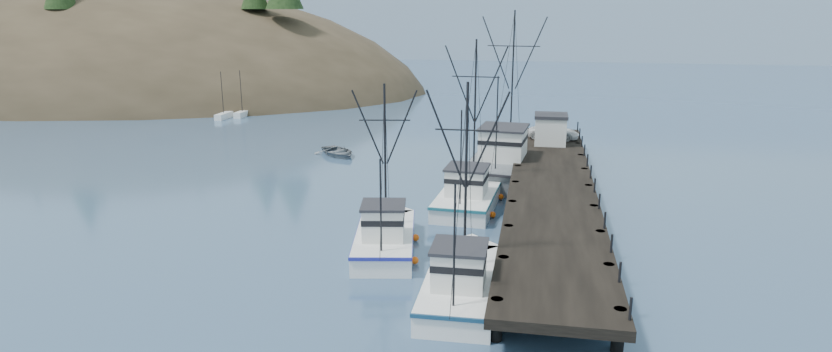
{
  "coord_description": "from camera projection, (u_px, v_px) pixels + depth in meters",
  "views": [
    {
      "loc": [
        12.77,
        -30.27,
        14.38
      ],
      "look_at": [
        4.32,
        14.31,
        2.5
      ],
      "focal_mm": 28.0,
      "sensor_mm": 36.0,
      "label": 1
    }
  ],
  "objects": [
    {
      "name": "ground",
      "position": [
        287.0,
        284.0,
        34.71
      ],
      "size": [
        400.0,
        400.0,
        0.0
      ],
      "primitive_type": "plane",
      "color": "#324E6F",
      "rests_on": "ground"
    },
    {
      "name": "pier",
      "position": [
        551.0,
        187.0,
        46.97
      ],
      "size": [
        6.0,
        44.0,
        2.0
      ],
      "color": "black",
      "rests_on": "ground"
    },
    {
      "name": "headland",
      "position": [
        72.0,
        109.0,
        124.1
      ],
      "size": [
        134.8,
        78.0,
        51.0
      ],
      "color": "#382D1E",
      "rests_on": "ground"
    },
    {
      "name": "distant_ridge",
      "position": [
        531.0,
        56.0,
        194.48
      ],
      "size": [
        360.0,
        40.0,
        26.0
      ],
      "primitive_type": "cube",
      "color": "#9EB2C6",
      "rests_on": "ground"
    },
    {
      "name": "distant_ridge_far",
      "position": [
        381.0,
        51.0,
        217.76
      ],
      "size": [
        180.0,
        25.0,
        18.0
      ],
      "primitive_type": "cube",
      "color": "silver",
      "rests_on": "ground"
    },
    {
      "name": "moored_sailboats",
      "position": [
        247.0,
        108.0,
        92.94
      ],
      "size": [
        15.09,
        20.27,
        6.35
      ],
      "color": "white",
      "rests_on": "ground"
    },
    {
      "name": "trawler_near",
      "position": [
        462.0,
        280.0,
        33.15
      ],
      "size": [
        3.73,
        10.95,
        11.18
      ],
      "color": "white",
      "rests_on": "ground"
    },
    {
      "name": "trawler_mid",
      "position": [
        385.0,
        236.0,
        39.57
      ],
      "size": [
        4.92,
        10.38,
        10.34
      ],
      "color": "white",
      "rests_on": "ground"
    },
    {
      "name": "trawler_far",
      "position": [
        471.0,
        193.0,
        48.62
      ],
      "size": [
        4.64,
        12.35,
        12.45
      ],
      "color": "white",
      "rests_on": "ground"
    },
    {
      "name": "work_vessel",
      "position": [
        507.0,
        159.0,
        57.62
      ],
      "size": [
        6.66,
        17.68,
        14.44
      ],
      "color": "slate",
      "rests_on": "ground"
    },
    {
      "name": "pier_shed",
      "position": [
        551.0,
        129.0,
        59.96
      ],
      "size": [
        3.0,
        3.2,
        2.8
      ],
      "color": "silver",
      "rests_on": "pier"
    },
    {
      "name": "pickup_truck",
      "position": [
        554.0,
        132.0,
        62.44
      ],
      "size": [
        5.02,
        2.77,
        1.33
      ],
      "primitive_type": "imported",
      "rotation": [
        0.0,
        0.0,
        1.45
      ],
      "color": "silver",
      "rests_on": "pier"
    },
    {
      "name": "motorboat",
      "position": [
        338.0,
        155.0,
        64.61
      ],
      "size": [
        6.25,
        6.33,
        1.08
      ],
      "primitive_type": "imported",
      "rotation": [
        0.0,
        0.0,
        0.75
      ],
      "color": "slate",
      "rests_on": "ground"
    }
  ]
}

